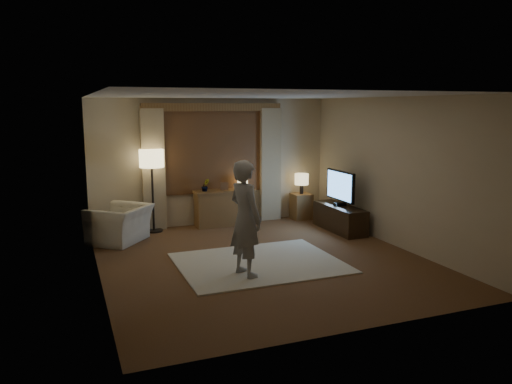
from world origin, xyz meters
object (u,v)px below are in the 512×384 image
sideboard (224,209)px  tv_stand (340,218)px  person (245,218)px  side_table (301,206)px  armchair (120,224)px

sideboard → tv_stand: (1.99, -1.25, -0.10)m
person → side_table: bearing=-54.6°
person → armchair: bearing=13.9°
side_table → tv_stand: size_ratio=0.40×
sideboard → side_table: sideboard is taller
sideboard → tv_stand: size_ratio=0.86×
sideboard → side_table: 1.74m
sideboard → armchair: sideboard is taller
sideboard → side_table: (1.74, -0.05, -0.07)m
sideboard → armchair: (-2.16, -0.56, -0.02)m
person → sideboard: bearing=-28.5°
sideboard → armchair: 2.23m
sideboard → side_table: bearing=-1.6°
person → tv_stand: bearing=-71.4°
sideboard → side_table: size_ratio=2.14×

